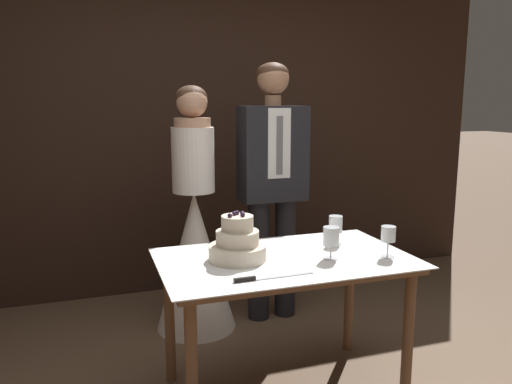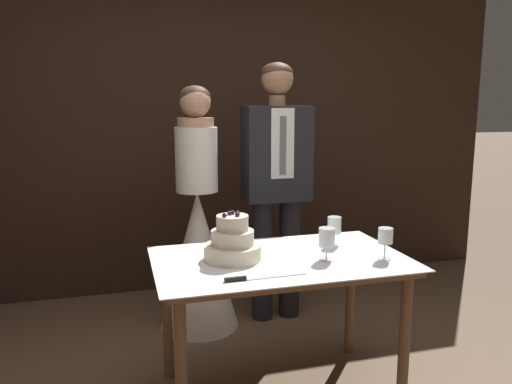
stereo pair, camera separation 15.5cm
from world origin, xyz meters
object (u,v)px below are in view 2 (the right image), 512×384
Objects in this scene: cake_knife at (250,278)px; tiered_cake at (233,243)px; wine_glass_near at (385,237)px; wine_glass_middle at (327,239)px; bride at (198,242)px; wine_glass_far at (334,227)px; groom at (277,176)px; cake_table at (280,275)px.

tiered_cake is at bearing 90.27° from cake_knife.
wine_glass_middle is at bearing 166.93° from wine_glass_near.
cake_knife is 0.24× the size of bride.
wine_glass_near is (0.74, 0.10, 0.11)m from cake_knife.
wine_glass_middle is at bearing -16.60° from tiered_cake.
groom reaches higher than wine_glass_far.
groom is (0.52, 0.88, 0.20)m from tiered_cake.
tiered_cake is 0.76× the size of cake_knife.
cake_knife is at bearing -159.29° from wine_glass_middle.
cake_table is 0.97m from bride.
tiered_cake is at bearing -87.60° from bride.
groom is at bearing 73.22° from cake_table.
cake_knife is 2.37× the size of wine_glass_far.
wine_glass_far is at bearing 9.34° from tiered_cake.
cake_table is 0.57m from wine_glass_near.
tiered_cake is 0.48m from wine_glass_middle.
wine_glass_near is 1.12m from groom.
cake_table is at bearing 47.17° from cake_knife.
wine_glass_middle is 1.03× the size of wine_glass_far.
cake_knife is at bearing -88.59° from tiered_cake.
wine_glass_near is at bearing 6.68° from cake_knife.
wine_glass_near is 0.30m from wine_glass_middle.
wine_glass_middle is (-0.29, 0.07, -0.00)m from wine_glass_near.
wine_glass_middle is at bearing -23.71° from cake_table.
bride is 0.70m from groom.
bride reaches higher than wine_glass_near.
bride is (-0.28, 0.93, -0.05)m from cake_table.
wine_glass_far is at bearing 57.68° from wine_glass_middle.
cake_knife reaches higher than cake_table.
wine_glass_far is 0.10× the size of bride.
bride is (-0.78, 1.09, -0.26)m from wine_glass_near.
bride is (-0.04, 1.19, -0.15)m from cake_knife.
groom is (0.28, 0.93, 0.38)m from cake_table.
tiered_cake is at bearing 170.17° from cake_table.
cake_knife is at bearing -131.68° from cake_table.
cake_table is 0.30m from tiered_cake.
cake_knife is 0.73m from wine_glass_far.
bride is at bearing 129.29° from wine_glass_far.
tiered_cake is 0.18× the size of bride.
wine_glass_far is at bearing -50.71° from bride.
wine_glass_near is at bearing -54.19° from bride.
groom reaches higher than cake_knife.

